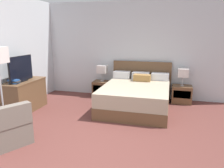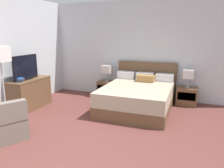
{
  "view_description": "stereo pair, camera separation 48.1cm",
  "coord_description": "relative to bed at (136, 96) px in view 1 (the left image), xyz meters",
  "views": [
    {
      "loc": [
        1.2,
        -2.77,
        1.91
      ],
      "look_at": [
        -0.09,
        2.03,
        0.75
      ],
      "focal_mm": 35.0,
      "sensor_mm": 36.0,
      "label": 1
    },
    {
      "loc": [
        1.65,
        -2.62,
        1.91
      ],
      "look_at": [
        -0.09,
        2.03,
        0.75
      ],
      "focal_mm": 35.0,
      "sensor_mm": 36.0,
      "label": 2
    }
  ],
  "objects": [
    {
      "name": "wall_back",
      "position": [
        -0.39,
        1.08,
        1.09
      ],
      "size": [
        6.34,
        0.06,
        2.84
      ],
      "primitive_type": "cube",
      "color": "silver",
      "rests_on": "ground"
    },
    {
      "name": "armchair_by_window",
      "position": [
        -1.88,
        -2.49,
        -0.05
      ],
      "size": [
        0.94,
        0.93,
        0.76
      ],
      "color": "#70665B",
      "rests_on": "ground"
    },
    {
      "name": "nightstand_right",
      "position": [
        1.16,
        0.77,
        -0.09
      ],
      "size": [
        0.54,
        0.43,
        0.48
      ],
      "color": "brown",
      "rests_on": "ground"
    },
    {
      "name": "wall_left",
      "position": [
        -2.99,
        -1.1,
        1.09
      ],
      "size": [
        0.06,
        5.5,
        2.84
      ],
      "primitive_type": "cube",
      "color": "silver",
      "rests_on": "ground"
    },
    {
      "name": "bed",
      "position": [
        0.0,
        0.0,
        0.0
      ],
      "size": [
        1.72,
        2.12,
        1.1
      ],
      "color": "brown",
      "rests_on": "ground"
    },
    {
      "name": "nightstand_left",
      "position": [
        -1.16,
        0.77,
        -0.09
      ],
      "size": [
        0.54,
        0.43,
        0.48
      ],
      "color": "brown",
      "rests_on": "ground"
    },
    {
      "name": "dresser",
      "position": [
        -2.67,
        -0.9,
        0.06
      ],
      "size": [
        0.53,
        1.17,
        0.77
      ],
      "color": "brown",
      "rests_on": "ground"
    },
    {
      "name": "book_small_top",
      "position": [
        -2.68,
        -1.25,
        0.52
      ],
      "size": [
        0.24,
        0.18,
        0.03
      ],
      "primitive_type": "cube",
      "rotation": [
        0.0,
        0.0,
        -0.08
      ],
      "color": "#234C8E",
      "rests_on": "book_blue_cover"
    },
    {
      "name": "table_lamp_left",
      "position": [
        -1.16,
        0.77,
        0.52
      ],
      "size": [
        0.27,
        0.27,
        0.49
      ],
      "color": "#B7B7BC",
      "rests_on": "nightstand_left"
    },
    {
      "name": "book_red_cover",
      "position": [
        -2.66,
        -1.25,
        0.45
      ],
      "size": [
        0.19,
        0.17,
        0.04
      ],
      "primitive_type": "cube",
      "rotation": [
        0.0,
        0.0,
        0.04
      ],
      "color": "#234C8E",
      "rests_on": "dresser"
    },
    {
      "name": "book_blue_cover",
      "position": [
        -2.66,
        -1.25,
        0.49
      ],
      "size": [
        0.27,
        0.23,
        0.03
      ],
      "primitive_type": "cube",
      "rotation": [
        0.0,
        0.0,
        0.23
      ],
      "color": "#383333",
      "rests_on": "book_red_cover"
    },
    {
      "name": "table_lamp_right",
      "position": [
        1.16,
        0.77,
        0.52
      ],
      "size": [
        0.27,
        0.27,
        0.49
      ],
      "color": "#B7B7BC",
      "rests_on": "nightstand_right"
    },
    {
      "name": "tv",
      "position": [
        -2.67,
        -0.97,
        0.73
      ],
      "size": [
        0.18,
        0.83,
        0.61
      ],
      "color": "black",
      "rests_on": "dresser"
    },
    {
      "name": "ground_plane",
      "position": [
        -0.39,
        -2.65,
        -0.33
      ],
      "size": [
        11.09,
        11.09,
        0.0
      ],
      "primitive_type": "plane",
      "color": "brown"
    }
  ]
}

